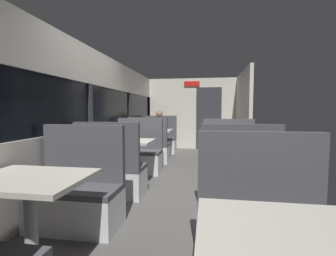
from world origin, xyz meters
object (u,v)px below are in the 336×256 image
Objects in this scene: bench_mid_window_facing_entry at (138,156)px; bench_far_window_facing_end at (149,149)px; dining_table_front_aisle at (302,256)px; coffee_cup_primary at (157,128)px; bench_far_window_facing_entry at (160,141)px; dining_table_rear_aisle at (233,150)px; bench_rear_aisle_facing_entry at (229,161)px; dining_table_mid_window at (127,146)px; bench_rear_aisle_facing_end at (238,184)px; bench_near_window_facing_entry at (77,196)px; bench_front_aisle_facing_entry at (263,240)px; dining_table_near_window at (29,189)px; seated_passenger at (160,135)px; bench_mid_window_facing_end at (112,174)px; dining_table_far_window at (155,133)px.

bench_mid_window_facing_entry and bench_far_window_facing_end have the same top height.
coffee_cup_primary reaches higher than dining_table_front_aisle.
bench_far_window_facing_entry reaches higher than dining_table_front_aisle.
bench_rear_aisle_facing_entry is at bearing 90.00° from dining_table_rear_aisle.
bench_far_window_facing_entry reaches higher than dining_table_rear_aisle.
dining_table_rear_aisle is (1.79, -3.26, 0.31)m from bench_far_window_facing_entry.
dining_table_mid_window is 1.88m from bench_rear_aisle_facing_entry.
bench_rear_aisle_facing_end is (1.79, -3.96, 0.00)m from bench_far_window_facing_entry.
bench_front_aisle_facing_entry is (1.79, -0.60, 0.00)m from bench_near_window_facing_entry.
bench_far_window_facing_end is (0.00, 4.02, -0.31)m from dining_table_near_window.
dining_table_front_aisle is at bearing -63.92° from bench_mid_window_facing_entry.
seated_passenger is at bearing 119.34° from dining_table_rear_aisle.
seated_passenger is (-1.79, 2.48, 0.21)m from bench_rear_aisle_facing_entry.
dining_table_front_aisle is at bearing -90.00° from bench_front_aisle_facing_entry.
dining_table_rear_aisle is (1.79, -1.86, 0.31)m from bench_far_window_facing_end.
bench_mid_window_facing_end is 1.88m from dining_table_rear_aisle.
bench_mid_window_facing_entry is at bearing 90.00° from bench_mid_window_facing_end.
bench_far_window_facing_end reaches higher than dining_table_near_window.
bench_front_aisle_facing_entry is at bearing -58.81° from bench_mid_window_facing_entry.
bench_rear_aisle_facing_end reaches higher than dining_table_front_aisle.
bench_far_window_facing_end reaches higher than dining_table_far_window.
bench_far_window_facing_end is at bearing -90.00° from bench_far_window_facing_entry.
dining_table_front_aisle is (1.79, -2.26, 0.31)m from bench_mid_window_facing_end.
bench_mid_window_facing_entry is 2.03m from dining_table_rear_aisle.
bench_rear_aisle_facing_entry is at bearing -6.38° from bench_mid_window_facing_entry.
bench_front_aisle_facing_entry is (1.79, -5.31, 0.00)m from bench_far_window_facing_entry.
bench_rear_aisle_facing_end reaches higher than dining_table_far_window.
bench_mid_window_facing_entry is 1.00× the size of bench_rear_aisle_facing_entry.
bench_mid_window_facing_end and bench_rear_aisle_facing_end have the same top height.
dining_table_mid_window is at bearing 153.32° from bench_rear_aisle_facing_end.
dining_table_near_window is 1.89m from dining_table_front_aisle.
dining_table_mid_window is 1.00× the size of dining_table_rear_aisle.
bench_rear_aisle_facing_end is at bearing -26.68° from dining_table_mid_window.
bench_mid_window_facing_entry is at bearing 153.32° from dining_table_rear_aisle.
bench_mid_window_facing_entry is at bearing 90.00° from dining_table_near_window.
bench_mid_window_facing_end is (0.00, 1.66, -0.31)m from dining_table_near_window.
bench_front_aisle_facing_entry is (1.79, -4.62, -0.31)m from dining_table_far_window.
bench_front_aisle_facing_entry reaches higher than coffee_cup_primary.
dining_table_mid_window is (0.00, 1.66, 0.31)m from bench_near_window_facing_entry.
bench_rear_aisle_facing_entry is (1.79, 1.20, 0.00)m from bench_mid_window_facing_end.
dining_table_rear_aisle is at bearing -56.21° from coffee_cup_primary.
dining_table_far_window is at bearing 90.00° from dining_table_mid_window.
bench_near_window_facing_entry is 1.22× the size of dining_table_rear_aisle.
bench_mid_window_facing_entry is 12.22× the size of coffee_cup_primary.
dining_table_near_window is 1.82m from bench_front_aisle_facing_entry.
seated_passenger reaches higher than bench_rear_aisle_facing_end.
bench_far_window_facing_entry is (0.00, 1.40, 0.00)m from bench_far_window_facing_end.
dining_table_near_window is at bearing -122.07° from bench_rear_aisle_facing_entry.
bench_front_aisle_facing_entry is at bearing -65.43° from bench_far_window_facing_end.
bench_near_window_facing_entry is at bearing -90.41° from coffee_cup_primary.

